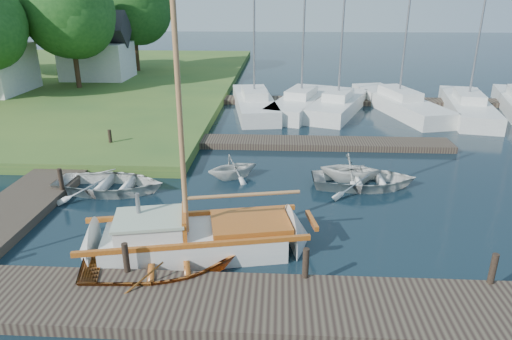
# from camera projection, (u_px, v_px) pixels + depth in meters

# --- Properties ---
(ground) EXTENTS (160.00, 160.00, 0.00)m
(ground) POSITION_uv_depth(u_px,v_px,m) (256.00, 201.00, 16.19)
(ground) COLOR black
(ground) RESTS_ON ground
(near_dock) EXTENTS (18.00, 2.20, 0.30)m
(near_dock) POSITION_uv_depth(u_px,v_px,m) (242.00, 305.00, 10.55)
(near_dock) COLOR black
(near_dock) RESTS_ON ground
(left_dock) EXTENTS (2.20, 18.00, 0.30)m
(left_dock) POSITION_uv_depth(u_px,v_px,m) (61.00, 173.00, 18.41)
(left_dock) COLOR black
(left_dock) RESTS_ON ground
(far_dock) EXTENTS (14.00, 1.60, 0.30)m
(far_dock) POSITION_uv_depth(u_px,v_px,m) (304.00, 143.00, 22.09)
(far_dock) COLOR black
(far_dock) RESTS_ON ground
(pontoon) EXTENTS (30.00, 1.60, 0.30)m
(pontoon) POSITION_uv_depth(u_px,v_px,m) (418.00, 102.00, 30.54)
(pontoon) COLOR black
(pontoon) RESTS_ON ground
(mooring_post_1) EXTENTS (0.16, 0.16, 0.80)m
(mooring_post_1) POSITION_uv_depth(u_px,v_px,m) (126.00, 258.00, 11.43)
(mooring_post_1) COLOR black
(mooring_post_1) RESTS_ON near_dock
(mooring_post_2) EXTENTS (0.16, 0.16, 0.80)m
(mooring_post_2) POSITION_uv_depth(u_px,v_px,m) (306.00, 263.00, 11.20)
(mooring_post_2) COLOR black
(mooring_post_2) RESTS_ON near_dock
(mooring_post_3) EXTENTS (0.16, 0.16, 0.80)m
(mooring_post_3) POSITION_uv_depth(u_px,v_px,m) (493.00, 269.00, 10.97)
(mooring_post_3) COLOR black
(mooring_post_3) RESTS_ON near_dock
(mooring_post_4) EXTENTS (0.16, 0.16, 0.80)m
(mooring_post_4) POSITION_uv_depth(u_px,v_px,m) (61.00, 179.00, 16.30)
(mooring_post_4) COLOR black
(mooring_post_4) RESTS_ON left_dock
(mooring_post_5) EXTENTS (0.16, 0.16, 0.80)m
(mooring_post_5) POSITION_uv_depth(u_px,v_px,m) (110.00, 138.00, 20.96)
(mooring_post_5) COLOR black
(mooring_post_5) RESTS_ON left_dock
(sailboat) EXTENTS (7.40, 3.34, 9.83)m
(sailboat) POSITION_uv_depth(u_px,v_px,m) (201.00, 240.00, 12.94)
(sailboat) COLOR silver
(sailboat) RESTS_ON ground
(dinghy) EXTENTS (4.60, 3.76, 0.83)m
(dinghy) POSITION_uv_depth(u_px,v_px,m) (161.00, 262.00, 11.78)
(dinghy) COLOR brown
(dinghy) RESTS_ON ground
(tender_a) EXTENTS (4.16, 3.06, 0.84)m
(tender_a) POSITION_uv_depth(u_px,v_px,m) (109.00, 181.00, 16.86)
(tender_a) COLOR silver
(tender_a) RESTS_ON ground
(tender_b) EXTENTS (2.65, 2.54, 1.08)m
(tender_b) POSITION_uv_depth(u_px,v_px,m) (233.00, 165.00, 18.09)
(tender_b) COLOR silver
(tender_b) RESTS_ON ground
(tender_c) EXTENTS (4.01, 2.91, 0.81)m
(tender_c) POSITION_uv_depth(u_px,v_px,m) (364.00, 177.00, 17.30)
(tender_c) COLOR silver
(tender_c) RESTS_ON ground
(tender_d) EXTENTS (2.55, 2.27, 1.23)m
(tender_d) POSITION_uv_depth(u_px,v_px,m) (351.00, 167.00, 17.73)
(tender_d) COLOR silver
(tender_d) RESTS_ON ground
(marina_boat_0) EXTENTS (3.52, 8.74, 11.98)m
(marina_boat_0) POSITION_uv_depth(u_px,v_px,m) (254.00, 102.00, 28.61)
(marina_boat_0) COLOR silver
(marina_boat_0) RESTS_ON ground
(marina_boat_1) EXTENTS (4.70, 8.63, 10.06)m
(marina_boat_1) POSITION_uv_depth(u_px,v_px,m) (301.00, 102.00, 28.79)
(marina_boat_1) COLOR silver
(marina_boat_1) RESTS_ON ground
(marina_boat_2) EXTENTS (4.65, 7.67, 10.31)m
(marina_boat_2) POSITION_uv_depth(u_px,v_px,m) (338.00, 104.00, 28.12)
(marina_boat_2) COLOR silver
(marina_boat_2) RESTS_ON ground
(marina_boat_3) EXTENTS (4.59, 9.88, 12.43)m
(marina_boat_3) POSITION_uv_depth(u_px,v_px,m) (398.00, 102.00, 28.65)
(marina_boat_3) COLOR silver
(marina_boat_3) RESTS_ON ground
(marina_boat_4) EXTENTS (3.90, 9.49, 11.61)m
(marina_boat_4) POSITION_uv_depth(u_px,v_px,m) (468.00, 105.00, 27.79)
(marina_boat_4) COLOR silver
(marina_boat_4) RESTS_ON ground
(house_c) EXTENTS (5.25, 4.00, 5.28)m
(house_c) POSITION_uv_depth(u_px,v_px,m) (97.00, 52.00, 36.48)
(house_c) COLOR silver
(house_c) RESTS_ON shore
(tree_3) EXTENTS (6.41, 6.38, 8.74)m
(tree_3) POSITION_uv_depth(u_px,v_px,m) (69.00, 11.00, 31.64)
(tree_3) COLOR #332114
(tree_3) RESTS_ON shore
(tree_7) EXTENTS (6.83, 6.83, 9.38)m
(tree_7) POSITION_uv_depth(u_px,v_px,m) (132.00, 3.00, 38.85)
(tree_7) COLOR #332114
(tree_7) RESTS_ON shore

